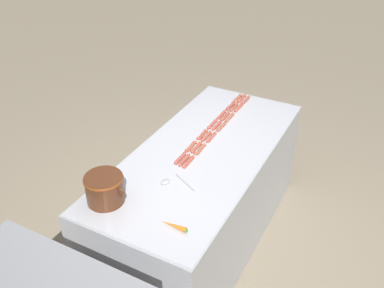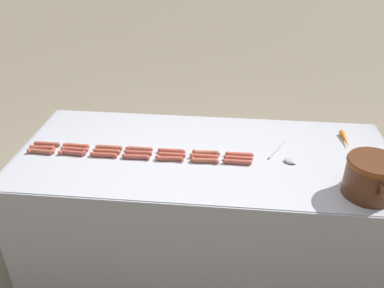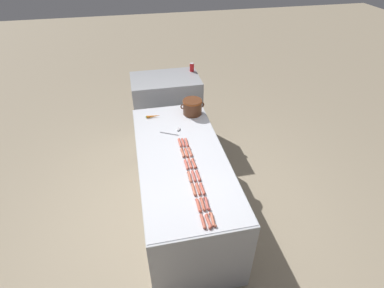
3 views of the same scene
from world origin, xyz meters
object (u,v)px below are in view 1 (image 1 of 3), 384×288
object	(u,v)px
hot_dog_4	(211,137)
hot_dog_19	(191,146)
hot_dog_11	(207,136)
hot_dog_15	(230,106)
hot_dog_1	(239,108)
bean_pot	(104,187)
hot_dog_14	(238,98)
hot_dog_13	(184,160)
carrot	(174,226)
hot_dog_8	(234,107)
hot_dog_10	(217,126)
hot_dog_9	(225,116)
hot_dog_5	(200,149)
hot_dog_7	(242,98)
hot_dog_6	(189,162)
hot_dog_17	(212,124)
serving_spoon	(172,182)
hot_dog_18	(202,135)
hot_dog_12	(196,147)
hot_dog_16	(222,115)
hot_dog_3	(222,127)
hot_dog_2	(230,117)
hot_dog_20	(180,158)
hot_dog_0	(246,100)

from	to	relation	value
hot_dog_4	hot_dog_19	world-z (taller)	same
hot_dog_11	hot_dog_15	world-z (taller)	same
hot_dog_1	bean_pot	bearing A→B (deg)	79.99
hot_dog_11	hot_dog_14	bearing A→B (deg)	-86.84
hot_dog_13	carrot	size ratio (longest dim) A/B	0.86
hot_dog_8	hot_dog_10	size ratio (longest dim) A/B	1.00
hot_dog_4	hot_dog_9	distance (m)	0.36
hot_dog_4	hot_dog_5	bearing A→B (deg)	90.31
carrot	hot_dog_1	bearing A→B (deg)	-81.36
hot_dog_5	hot_dog_7	bearing A→B (deg)	-87.39
hot_dog_7	hot_dog_5	bearing A→B (deg)	92.61
hot_dog_6	hot_dog_4	bearing A→B (deg)	-90.01
hot_dog_13	hot_dog_17	distance (m)	0.55
serving_spoon	hot_dog_18	bearing A→B (deg)	-81.97
carrot	hot_dog_6	bearing A→B (deg)	-69.15
hot_dog_4	hot_dog_11	size ratio (longest dim) A/B	1.00
hot_dog_11	hot_dog_18	bearing A→B (deg)	-8.05
hot_dog_8	serving_spoon	bearing A→B (deg)	92.38
hot_dog_8	hot_dog_12	size ratio (longest dim) A/B	1.00
hot_dog_17	hot_dog_1	bearing A→B (deg)	-102.32
hot_dog_16	hot_dog_18	bearing A→B (deg)	89.99
hot_dog_6	hot_dog_1	bearing A→B (deg)	-90.01
hot_dog_4	hot_dog_5	world-z (taller)	same
hot_dog_3	serving_spoon	size ratio (longest dim) A/B	0.61
hot_dog_9	bean_pot	distance (m)	1.35
hot_dog_13	hot_dog_9	bearing A→B (deg)	-89.72
hot_dog_9	hot_dog_17	bearing A→B (deg)	77.17
hot_dog_6	hot_dog_13	bearing A→B (deg)	-7.53
hot_dog_2	hot_dog_19	bearing A→B (deg)	81.77
hot_dog_14	hot_dog_17	xyz separation A→B (m)	(0.00, 0.54, 0.00)
hot_dog_3	hot_dog_12	distance (m)	0.37
hot_dog_2	hot_dog_20	world-z (taller)	same
hot_dog_4	hot_dog_13	size ratio (longest dim) A/B	1.00
hot_dog_8	hot_dog_18	world-z (taller)	same
hot_dog_7	hot_dog_19	xyz separation A→B (m)	(0.04, 0.92, 0.00)
hot_dog_11	bean_pot	xyz separation A→B (m)	(0.23, 0.97, 0.09)
hot_dog_16	serving_spoon	size ratio (longest dim) A/B	0.61
hot_dog_16	carrot	size ratio (longest dim) A/B	0.86
hot_dog_13	hot_dog_18	bearing A→B (deg)	-83.53
hot_dog_3	hot_dog_9	size ratio (longest dim) A/B	1.00
hot_dog_0	hot_dog_6	distance (m)	1.09
hot_dog_0	hot_dog_18	bearing A→B (deg)	83.59
hot_dog_1	hot_dog_18	world-z (taller)	same
hot_dog_4	hot_dog_12	xyz separation A→B (m)	(0.04, 0.18, 0.00)
hot_dog_19	carrot	distance (m)	0.85
hot_dog_10	hot_dog_1	bearing A→B (deg)	-95.81
hot_dog_7	carrot	bearing A→B (deg)	99.08
hot_dog_18	bean_pot	size ratio (longest dim) A/B	0.51
hot_dog_20	hot_dog_9	bearing A→B (deg)	-92.72
hot_dog_16	hot_dog_15	bearing A→B (deg)	-90.89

